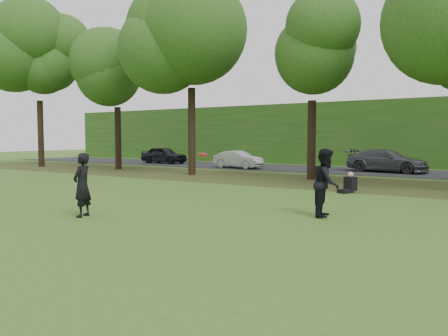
# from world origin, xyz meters

# --- Properties ---
(ground) EXTENTS (120.00, 120.00, 0.00)m
(ground) POSITION_xyz_m (0.00, 0.00, 0.00)
(ground) COLOR #385D1D
(ground) RESTS_ON ground
(leaf_litter) EXTENTS (60.00, 7.00, 0.01)m
(leaf_litter) POSITION_xyz_m (0.00, 13.00, 0.01)
(leaf_litter) COLOR #483A19
(leaf_litter) RESTS_ON ground
(street) EXTENTS (70.00, 7.00, 0.02)m
(street) POSITION_xyz_m (0.00, 21.00, 0.01)
(street) COLOR black
(street) RESTS_ON ground
(far_hedge) EXTENTS (70.00, 3.00, 5.00)m
(far_hedge) POSITION_xyz_m (0.00, 27.00, 2.50)
(far_hedge) COLOR #234D16
(far_hedge) RESTS_ON ground
(player_left) EXTENTS (0.61, 0.75, 1.78)m
(player_left) POSITION_xyz_m (-4.23, 0.22, 0.89)
(player_left) COLOR black
(player_left) RESTS_ON ground
(player_right) EXTENTS (0.89, 1.05, 1.90)m
(player_right) POSITION_xyz_m (1.42, 3.94, 0.95)
(player_right) COLOR black
(player_right) RESTS_ON ground
(parked_cars) EXTENTS (40.08, 4.13, 1.50)m
(parked_cars) POSITION_xyz_m (0.76, 20.11, 0.73)
(parked_cars) COLOR black
(parked_cars) RESTS_ON street
(frisbee) EXTENTS (0.35, 0.33, 0.15)m
(frisbee) POSITION_xyz_m (-1.38, 1.99, 1.73)
(frisbee) COLOR #EC134A
(frisbee) RESTS_ON ground
(seated_person) EXTENTS (0.67, 0.83, 0.83)m
(seated_person) POSITION_xyz_m (0.35, 9.52, 0.31)
(seated_person) COLOR black
(seated_person) RESTS_ON ground
(tree_line) EXTENTS (55.30, 7.90, 12.31)m
(tree_line) POSITION_xyz_m (-0.34, 12.94, 7.84)
(tree_line) COLOR black
(tree_line) RESTS_ON ground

